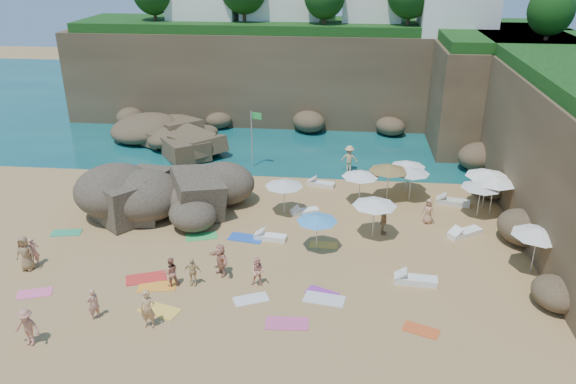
# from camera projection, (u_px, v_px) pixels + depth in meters

# --- Properties ---
(ground) EXTENTS (120.00, 120.00, 0.00)m
(ground) POSITION_uv_depth(u_px,v_px,m) (246.00, 246.00, 30.45)
(ground) COLOR tan
(ground) RESTS_ON ground
(seawater) EXTENTS (120.00, 120.00, 0.00)m
(seawater) POSITION_uv_depth(u_px,v_px,m) (296.00, 103.00, 57.72)
(seawater) COLOR #0C4751
(seawater) RESTS_ON ground
(cliff_back) EXTENTS (44.00, 8.00, 8.00)m
(cliff_back) POSITION_uv_depth(u_px,v_px,m) (313.00, 75.00, 51.36)
(cliff_back) COLOR brown
(cliff_back) RESTS_ON ground
(cliff_right) EXTENTS (8.00, 30.00, 8.00)m
(cliff_right) POSITION_uv_depth(u_px,v_px,m) (572.00, 141.00, 34.32)
(cliff_right) COLOR brown
(cliff_right) RESTS_ON ground
(cliff_corner) EXTENTS (10.00, 12.00, 8.00)m
(cliff_corner) POSITION_uv_depth(u_px,v_px,m) (493.00, 92.00, 45.42)
(cliff_corner) COLOR brown
(cliff_corner) RESTS_ON ground
(rock_promontory) EXTENTS (12.00, 7.00, 2.00)m
(rock_promontory) POSITION_uv_depth(u_px,v_px,m) (147.00, 144.00, 46.03)
(rock_promontory) COLOR brown
(rock_promontory) RESTS_ON ground
(marina_masts) EXTENTS (3.10, 0.10, 6.00)m
(marina_masts) POSITION_uv_depth(u_px,v_px,m) (137.00, 70.00, 58.05)
(marina_masts) COLOR white
(marina_masts) RESTS_ON ground
(rock_outcrop) EXTENTS (9.00, 7.90, 3.00)m
(rock_outcrop) POSITION_uv_depth(u_px,v_px,m) (171.00, 208.00, 34.83)
(rock_outcrop) COLOR brown
(rock_outcrop) RESTS_ON ground
(flag_pole) EXTENTS (0.81, 0.25, 4.20)m
(flag_pole) POSITION_uv_depth(u_px,v_px,m) (253.00, 132.00, 40.25)
(flag_pole) COLOR silver
(flag_pole) RESTS_ON ground
(parasol_0) EXTENTS (2.32, 2.32, 2.19)m
(parasol_0) POSITION_uv_depth(u_px,v_px,m) (360.00, 174.00, 34.65)
(parasol_0) COLOR silver
(parasol_0) RESTS_ON ground
(parasol_1) EXTENTS (2.31, 2.31, 2.19)m
(parasol_1) POSITION_uv_depth(u_px,v_px,m) (412.00, 171.00, 35.19)
(parasol_1) COLOR silver
(parasol_1) RESTS_ON ground
(parasol_2) EXTENTS (2.29, 2.29, 2.17)m
(parasol_2) POSITION_uv_depth(u_px,v_px,m) (408.00, 164.00, 36.29)
(parasol_2) COLOR silver
(parasol_2) RESTS_ON ground
(parasol_3) EXTENTS (2.64, 2.64, 2.50)m
(parasol_3) POSITION_uv_depth(u_px,v_px,m) (488.00, 173.00, 34.02)
(parasol_3) COLOR silver
(parasol_3) RESTS_ON ground
(parasol_4) EXTENTS (2.63, 2.63, 2.49)m
(parasol_4) POSITION_uv_depth(u_px,v_px,m) (495.00, 179.00, 33.22)
(parasol_4) COLOR silver
(parasol_4) RESTS_ON ground
(parasol_6) EXTENTS (2.52, 2.52, 2.38)m
(parasol_6) POSITION_uv_depth(u_px,v_px,m) (389.00, 168.00, 35.14)
(parasol_6) COLOR silver
(parasol_6) RESTS_ON ground
(parasol_7) EXTENTS (2.45, 2.45, 2.31)m
(parasol_7) POSITION_uv_depth(u_px,v_px,m) (375.00, 202.00, 30.60)
(parasol_7) COLOR silver
(parasol_7) RESTS_ON ground
(parasol_8) EXTENTS (2.36, 2.36, 2.23)m
(parasol_8) POSITION_uv_depth(u_px,v_px,m) (481.00, 185.00, 33.00)
(parasol_8) COLOR silver
(parasol_8) RESTS_ON ground
(parasol_9) EXTENTS (2.32, 2.32, 2.19)m
(parasol_9) POSITION_uv_depth(u_px,v_px,m) (284.00, 183.00, 33.32)
(parasol_9) COLOR silver
(parasol_9) RESTS_ON ground
(parasol_10) EXTENTS (2.18, 2.18, 2.06)m
(parasol_10) POSITION_uv_depth(u_px,v_px,m) (317.00, 218.00, 29.36)
(parasol_10) COLOR silver
(parasol_10) RESTS_ON ground
(parasol_11) EXTENTS (2.56, 2.56, 2.42)m
(parasol_11) POSITION_uv_depth(u_px,v_px,m) (538.00, 232.00, 27.26)
(parasol_11) COLOR silver
(parasol_11) RESTS_ON ground
(lounger_0) EXTENTS (1.78, 1.18, 0.26)m
(lounger_0) POSITION_uv_depth(u_px,v_px,m) (305.00, 211.00, 34.11)
(lounger_0) COLOR white
(lounger_0) RESTS_ON ground
(lounger_1) EXTENTS (1.94, 1.03, 0.29)m
(lounger_1) POSITION_uv_depth(u_px,v_px,m) (321.00, 184.00, 37.99)
(lounger_1) COLOR white
(lounger_1) RESTS_ON ground
(lounger_2) EXTENTS (2.10, 1.70, 0.32)m
(lounger_2) POSITION_uv_depth(u_px,v_px,m) (465.00, 233.00, 31.51)
(lounger_2) COLOR white
(lounger_2) RESTS_ON ground
(lounger_3) EXTENTS (1.85, 0.81, 0.28)m
(lounger_3) POSITION_uv_depth(u_px,v_px,m) (270.00, 237.00, 31.13)
(lounger_3) COLOR white
(lounger_3) RESTS_ON ground
(lounger_4) EXTENTS (2.17, 1.10, 0.32)m
(lounger_4) POSITION_uv_depth(u_px,v_px,m) (453.00, 202.00, 35.29)
(lounger_4) COLOR silver
(lounger_4) RESTS_ON ground
(lounger_5) EXTENTS (2.11, 0.85, 0.32)m
(lounger_5) POSITION_uv_depth(u_px,v_px,m) (416.00, 280.00, 27.11)
(lounger_5) COLOR white
(lounger_5) RESTS_ON ground
(towel_1) EXTENTS (1.72, 1.25, 0.03)m
(towel_1) POSITION_uv_depth(u_px,v_px,m) (35.00, 293.00, 26.36)
(towel_1) COLOR pink
(towel_1) RESTS_ON ground
(towel_2) EXTENTS (1.92, 1.19, 0.03)m
(towel_2) POSITION_uv_depth(u_px,v_px,m) (157.00, 286.00, 26.89)
(towel_2) COLOR orange
(towel_2) RESTS_ON ground
(towel_3) EXTENTS (1.78, 1.13, 0.03)m
(towel_3) POSITION_uv_depth(u_px,v_px,m) (66.00, 233.00, 31.86)
(towel_3) COLOR #2C9D69
(towel_3) RESTS_ON ground
(towel_4) EXTENTS (2.01, 1.41, 0.03)m
(towel_4) POSITION_uv_depth(u_px,v_px,m) (159.00, 310.00, 25.13)
(towel_4) COLOR yellow
(towel_4) RESTS_ON ground
(towel_5) EXTENTS (1.78, 1.37, 0.03)m
(towel_5) POSITION_uv_depth(u_px,v_px,m) (251.00, 299.00, 25.92)
(towel_5) COLOR silver
(towel_5) RESTS_ON ground
(towel_6) EXTENTS (1.69, 1.32, 0.03)m
(towel_6) POSITION_uv_depth(u_px,v_px,m) (322.00, 293.00, 26.38)
(towel_6) COLOR purple
(towel_6) RESTS_ON ground
(towel_7) EXTENTS (2.17, 1.62, 0.03)m
(towel_7) POSITION_uv_depth(u_px,v_px,m) (146.00, 278.00, 27.54)
(towel_7) COLOR red
(towel_7) RESTS_ON ground
(towel_8) EXTENTS (2.05, 1.27, 0.03)m
(towel_8) POSITION_uv_depth(u_px,v_px,m) (246.00, 238.00, 31.29)
(towel_8) COLOR blue
(towel_8) RESTS_ON ground
(towel_9) EXTENTS (1.93, 1.06, 0.03)m
(towel_9) POSITION_uv_depth(u_px,v_px,m) (287.00, 323.00, 24.26)
(towel_9) COLOR #CF5083
(towel_9) RESTS_ON ground
(towel_10) EXTENTS (1.68, 1.25, 0.03)m
(towel_10) POSITION_uv_depth(u_px,v_px,m) (421.00, 330.00, 23.85)
(towel_10) COLOR #D85222
(towel_10) RESTS_ON ground
(towel_11) EXTENTS (1.92, 1.37, 0.03)m
(towel_11) POSITION_uv_depth(u_px,v_px,m) (201.00, 237.00, 31.44)
(towel_11) COLOR green
(towel_11) RESTS_ON ground
(towel_12) EXTENTS (1.54, 0.79, 0.03)m
(towel_12) POSITION_uv_depth(u_px,v_px,m) (324.00, 245.00, 30.58)
(towel_12) COLOR gold
(towel_12) RESTS_ON ground
(towel_13) EXTENTS (2.01, 1.25, 0.03)m
(towel_13) POSITION_uv_depth(u_px,v_px,m) (324.00, 299.00, 25.92)
(towel_13) COLOR silver
(towel_13) RESTS_ON ground
(person_stand_0) EXTENTS (0.66, 0.62, 1.52)m
(person_stand_0) POSITION_uv_depth(u_px,v_px,m) (34.00, 252.00, 28.39)
(person_stand_0) COLOR tan
(person_stand_0) RESTS_ON ground
(person_stand_1) EXTENTS (0.91, 0.83, 1.52)m
(person_stand_1) POSITION_uv_depth(u_px,v_px,m) (171.00, 272.00, 26.67)
(person_stand_1) COLOR #B16C58
(person_stand_1) RESTS_ON ground
(person_stand_2) EXTENTS (1.26, 0.63, 1.88)m
(person_stand_2) POSITION_uv_depth(u_px,v_px,m) (349.00, 158.00, 40.24)
(person_stand_2) COLOR #DDB77D
(person_stand_2) RESTS_ON ground
(person_stand_3) EXTENTS (0.59, 1.02, 1.63)m
(person_stand_3) POSITION_uv_depth(u_px,v_px,m) (384.00, 221.00, 31.42)
(person_stand_3) COLOR #A47A52
(person_stand_3) RESTS_ON ground
(person_stand_4) EXTENTS (0.85, 0.70, 1.53)m
(person_stand_4) POSITION_uv_depth(u_px,v_px,m) (428.00, 211.00, 32.69)
(person_stand_4) COLOR tan
(person_stand_4) RESTS_ON ground
(person_stand_5) EXTENTS (1.43, 0.57, 1.50)m
(person_stand_5) POSITION_uv_depth(u_px,v_px,m) (147.00, 190.00, 35.60)
(person_stand_5) COLOR #AF7357
(person_stand_5) RESTS_ON ground
(person_stand_6) EXTENTS (0.61, 0.65, 1.49)m
(person_stand_6) POSITION_uv_depth(u_px,v_px,m) (93.00, 304.00, 24.35)
(person_stand_6) COLOR tan
(person_stand_6) RESTS_ON ground
(person_lie_0) EXTENTS (1.26, 1.78, 0.45)m
(person_lie_0) POSITION_uv_depth(u_px,v_px,m) (30.00, 340.00, 22.92)
(person_lie_0) COLOR tan
(person_lie_0) RESTS_ON ground
(person_lie_1) EXTENTS (0.90, 1.45, 0.34)m
(person_lie_1) POSITION_uv_depth(u_px,v_px,m) (193.00, 282.00, 26.97)
(person_lie_1) COLOR #E0BE7F
(person_lie_1) RESTS_ON ground
(person_lie_2) EXTENTS (0.91, 1.83, 0.49)m
(person_lie_2) POSITION_uv_depth(u_px,v_px,m) (28.00, 265.00, 28.19)
(person_lie_2) COLOR olive
(person_lie_2) RESTS_ON ground
(person_lie_3) EXTENTS (2.26, 2.26, 0.44)m
(person_lie_3) POSITION_uv_depth(u_px,v_px,m) (221.00, 271.00, 27.78)
(person_lie_3) COLOR tan
(person_lie_3) RESTS_ON ground
(person_lie_4) EXTENTS (0.72, 1.79, 0.42)m
(person_lie_4) POSITION_uv_depth(u_px,v_px,m) (150.00, 323.00, 24.00)
(person_lie_4) COLOR tan
(person_lie_4) RESTS_ON ground
(person_lie_5) EXTENTS (0.71, 1.45, 0.55)m
(person_lie_5) POSITION_uv_depth(u_px,v_px,m) (258.00, 280.00, 26.89)
(person_lie_5) COLOR #F29F89
(person_lie_5) RESTS_ON ground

